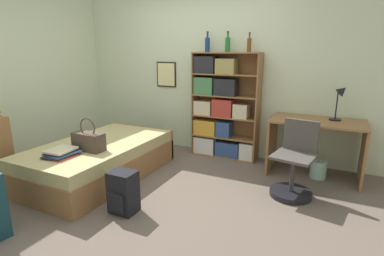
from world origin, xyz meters
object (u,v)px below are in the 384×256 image
object	(u,v)px
bottle_green	(207,44)
backpack	(123,192)
bottle_clear	(249,45)
waste_bin	(318,169)
bed	(100,159)
bookcase	(220,110)
bottle_brown	(228,44)
book_stack_on_bed	(61,153)
desk	(316,138)
desk_chair	(294,172)
handbag	(89,141)
desk_lamp	(341,96)

from	to	relation	value
bottle_green	backpack	bearing A→B (deg)	-90.49
bottle_clear	waste_bin	bearing A→B (deg)	-14.04
bed	bookcase	size ratio (longest dim) A/B	1.23
bottle_brown	bed	bearing A→B (deg)	-129.12
bottle_green	book_stack_on_bed	bearing A→B (deg)	-113.60
bookcase	bottle_clear	xyz separation A→B (m)	(0.40, 0.02, 0.95)
book_stack_on_bed	desk	xyz separation A→B (m)	(2.52, 1.83, 0.02)
book_stack_on_bed	desk_chair	size ratio (longest dim) A/B	0.44
bottle_clear	backpack	xyz separation A→B (m)	(-0.65, -2.06, -1.47)
bottle_brown	bottle_clear	bearing A→B (deg)	-2.42
bed	bottle_brown	size ratio (longest dim) A/B	6.70
bottle_green	waste_bin	bearing A→B (deg)	-8.93
bottle_brown	waste_bin	xyz separation A→B (m)	(1.39, -0.28, -1.58)
bookcase	bed	bearing A→B (deg)	-128.05
bed	waste_bin	world-z (taller)	bed
handbag	bookcase	world-z (taller)	bookcase
book_stack_on_bed	desk_lamp	xyz separation A→B (m)	(2.75, 1.94, 0.56)
bottle_brown	desk_lamp	bearing A→B (deg)	-3.92
book_stack_on_bed	desk_lamp	bearing A→B (deg)	35.26
handbag	backpack	distance (m)	0.88
bookcase	waste_bin	distance (m)	1.60
bookcase	bottle_green	bearing A→B (deg)	174.03
bed	handbag	size ratio (longest dim) A/B	4.95
book_stack_on_bed	bottle_brown	distance (m)	2.66
bed	bottle_brown	distance (m)	2.39
bottle_clear	desk_chair	distance (m)	1.87
book_stack_on_bed	bottle_clear	xyz separation A→B (m)	(1.52, 2.03, 1.19)
handbag	desk_lamp	xyz separation A→B (m)	(2.62, 1.65, 0.48)
desk_lamp	waste_bin	bearing A→B (deg)	-132.31
desk	waste_bin	distance (m)	0.41
desk	desk_lamp	world-z (taller)	desk_lamp
backpack	book_stack_on_bed	bearing A→B (deg)	178.05
bookcase	bottle_green	xyz separation A→B (m)	(-0.24, 0.02, 0.97)
bottle_green	desk	world-z (taller)	bottle_green
bottle_brown	desk_chair	xyz separation A→B (m)	(1.16, -0.92, -1.42)
backpack	bottle_brown	bearing A→B (deg)	80.97
desk_chair	bottle_clear	bearing A→B (deg)	132.70
handbag	backpack	size ratio (longest dim) A/B	0.90
bottle_green	bottle_clear	bearing A→B (deg)	-0.06
bed	handbag	distance (m)	0.47
book_stack_on_bed	backpack	xyz separation A→B (m)	(0.87, -0.03, -0.28)
desk_lamp	desk	bearing A→B (deg)	-154.43
bed	desk_chair	bearing A→B (deg)	13.16
bottle_clear	book_stack_on_bed	bearing A→B (deg)	-126.83
bottle_green	bottle_brown	distance (m)	0.31
bottle_clear	desk_lamp	distance (m)	1.38
bottle_green	desk	size ratio (longest dim) A/B	0.26
desk_chair	bed	bearing A→B (deg)	-166.84
desk_lamp	bed	bearing A→B (deg)	-153.56
handbag	bottle_clear	xyz separation A→B (m)	(1.39, 1.74, 1.11)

